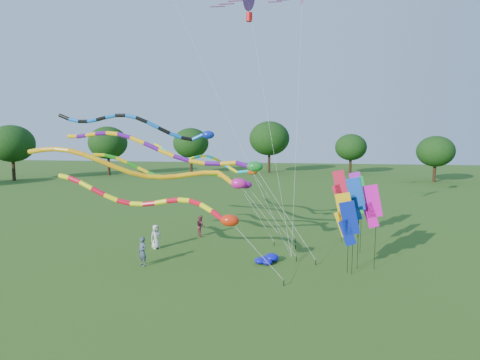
# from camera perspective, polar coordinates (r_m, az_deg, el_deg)

# --- Properties ---
(ground) EXTENTS (160.00, 160.00, 0.00)m
(ground) POSITION_cam_1_polar(r_m,az_deg,el_deg) (20.90, -0.03, -14.71)
(ground) COLOR #235516
(ground) RESTS_ON ground
(tree_ring) EXTENTS (120.83, 117.99, 9.67)m
(tree_ring) POSITION_cam_1_polar(r_m,az_deg,el_deg) (21.55, -4.00, 1.32)
(tree_ring) COLOR #382314
(tree_ring) RESTS_ON ground
(tube_kite_red) EXTENTS (13.02, 2.14, 5.78)m
(tube_kite_red) POSITION_cam_1_polar(r_m,az_deg,el_deg) (22.31, -10.42, -3.44)
(tube_kite_red) COLOR black
(tube_kite_red) RESTS_ON ground
(tube_kite_orange) EXTENTS (15.30, 2.33, 7.42)m
(tube_kite_orange) POSITION_cam_1_polar(r_m,az_deg,el_deg) (23.90, -11.00, 1.26)
(tube_kite_orange) COLOR black
(tube_kite_orange) RESTS_ON ground
(tube_kite_purple) EXTENTS (17.34, 4.11, 8.40)m
(tube_kite_purple) POSITION_cam_1_polar(r_m,az_deg,el_deg) (26.07, -9.47, 4.01)
(tube_kite_purple) COLOR black
(tube_kite_purple) RESTS_ON ground
(tube_kite_blue) EXTENTS (14.44, 1.58, 9.45)m
(tube_kite_blue) POSITION_cam_1_polar(r_m,az_deg,el_deg) (27.30, -12.50, 7.34)
(tube_kite_blue) COLOR black
(tube_kite_blue) RESTS_ON ground
(tube_kite_cyan) EXTENTS (12.03, 5.74, 7.17)m
(tube_kite_cyan) POSITION_cam_1_polar(r_m,az_deg,el_deg) (31.31, -4.20, 2.60)
(tube_kite_cyan) COLOR black
(tube_kite_cyan) RESTS_ON ground
(tube_kite_green) EXTENTS (13.15, 1.13, 6.83)m
(tube_kite_green) POSITION_cam_1_polar(r_m,az_deg,el_deg) (26.52, -7.25, 0.75)
(tube_kite_green) COLOR black
(tube_kite_green) RESTS_ON ground
(banner_pole_violet) EXTENTS (1.14, 0.37, 4.86)m
(banner_pole_violet) POSITION_cam_1_polar(r_m,az_deg,el_deg) (30.16, 16.17, -1.20)
(banner_pole_violet) COLOR black
(banner_pole_violet) RESTS_ON ground
(banner_pole_blue_b) EXTENTS (1.10, 0.53, 5.22)m
(banner_pole_blue_b) POSITION_cam_1_polar(r_m,az_deg,el_deg) (23.16, 16.05, -2.68)
(banner_pole_blue_b) COLOR black
(banner_pole_blue_b) RESTS_ON ground
(banner_pole_green) EXTENTS (1.14, 0.39, 4.95)m
(banner_pole_green) POSITION_cam_1_polar(r_m,az_deg,el_deg) (26.12, 16.48, -2.22)
(banner_pole_green) COLOR black
(banner_pole_green) RESTS_ON ground
(banner_pole_magenta_b) EXTENTS (1.16, 0.28, 4.84)m
(banner_pole_magenta_b) POSITION_cam_1_polar(r_m,az_deg,el_deg) (23.42, 18.25, -3.59)
(banner_pole_magenta_b) COLOR black
(banner_pole_magenta_b) RESTS_ON ground
(banner_pole_red) EXTENTS (1.15, 0.34, 5.10)m
(banner_pole_red) POSITION_cam_1_polar(r_m,az_deg,el_deg) (28.56, 14.00, -1.08)
(banner_pole_red) COLOR black
(banner_pole_red) RESTS_ON ground
(banner_pole_blue_a) EXTENTS (1.16, 0.08, 4.07)m
(banner_pole_blue_a) POSITION_cam_1_polar(r_m,az_deg,el_deg) (22.31, 15.20, -5.98)
(banner_pole_blue_a) COLOR black
(banner_pole_blue_a) RESTS_ON ground
(banner_pole_orange) EXTENTS (1.16, 0.29, 4.47)m
(banner_pole_orange) POSITION_cam_1_polar(r_m,az_deg,el_deg) (22.51, 14.63, -4.82)
(banner_pole_orange) COLOR black
(banner_pole_orange) RESTS_ON ground
(blue_nylon_heap) EXTENTS (1.42, 1.43, 0.53)m
(blue_nylon_heap) POSITION_cam_1_polar(r_m,az_deg,el_deg) (24.22, 3.79, -11.04)
(blue_nylon_heap) COLOR #0D10B5
(blue_nylon_heap) RESTS_ON ground
(person_a) EXTENTS (0.89, 0.93, 1.60)m
(person_a) POSITION_cam_1_polar(r_m,az_deg,el_deg) (27.28, -11.87, -7.90)
(person_a) COLOR silver
(person_a) RESTS_ON ground
(person_b) EXTENTS (0.74, 0.65, 1.70)m
(person_b) POSITION_cam_1_polar(r_m,az_deg,el_deg) (24.05, -13.72, -9.85)
(person_b) COLOR #445060
(person_b) RESTS_ON ground
(person_c) EXTENTS (0.84, 0.92, 1.53)m
(person_c) POSITION_cam_1_polar(r_m,az_deg,el_deg) (29.99, -5.60, -6.50)
(person_c) COLOR #8A323F
(person_c) RESTS_ON ground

